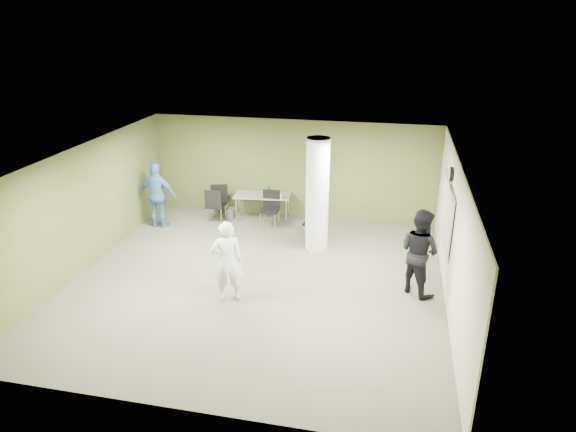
% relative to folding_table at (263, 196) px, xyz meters
% --- Properties ---
extents(floor, '(8.00, 8.00, 0.00)m').
position_rel_folding_table_xyz_m(floor, '(0.78, -3.55, -0.69)').
color(floor, '#4D4C3C').
rests_on(floor, ground).
extents(ceiling, '(8.00, 8.00, 0.00)m').
position_rel_folding_table_xyz_m(ceiling, '(0.78, -3.55, 2.11)').
color(ceiling, white).
rests_on(ceiling, wall_back).
extents(wall_back, '(8.00, 2.80, 0.02)m').
position_rel_folding_table_xyz_m(wall_back, '(0.78, 0.45, 0.71)').
color(wall_back, '#515829').
rests_on(wall_back, floor).
extents(wall_left, '(0.02, 8.00, 2.80)m').
position_rel_folding_table_xyz_m(wall_left, '(-3.22, -3.55, 0.71)').
color(wall_left, '#515829').
rests_on(wall_left, floor).
extents(wall_right_cream, '(0.02, 8.00, 2.80)m').
position_rel_folding_table_xyz_m(wall_right_cream, '(4.78, -3.55, 0.71)').
color(wall_right_cream, beige).
rests_on(wall_right_cream, floor).
extents(column, '(0.56, 0.56, 2.80)m').
position_rel_folding_table_xyz_m(column, '(1.78, -1.55, 0.71)').
color(column, silver).
rests_on(column, floor).
extents(whiteboard, '(0.05, 2.30, 1.30)m').
position_rel_folding_table_xyz_m(whiteboard, '(4.70, -2.35, 0.81)').
color(whiteboard, silver).
rests_on(whiteboard, wall_right_cream).
extents(wall_clock, '(0.06, 0.32, 0.32)m').
position_rel_folding_table_xyz_m(wall_clock, '(4.70, -2.35, 1.66)').
color(wall_clock, black).
rests_on(wall_clock, wall_right_cream).
extents(folding_table, '(1.62, 0.84, 0.99)m').
position_rel_folding_table_xyz_m(folding_table, '(0.00, 0.00, 0.00)').
color(folding_table, gray).
rests_on(folding_table, floor).
extents(wastebasket, '(0.25, 0.25, 0.29)m').
position_rel_folding_table_xyz_m(wastebasket, '(-0.95, -0.08, -0.55)').
color(wastebasket, '#4C4C4C').
rests_on(wastebasket, floor).
extents(chair_back_left, '(0.60, 0.60, 0.99)m').
position_rel_folding_table_xyz_m(chair_back_left, '(-1.27, 0.01, -0.11)').
color(chair_back_left, black).
rests_on(chair_back_left, floor).
extents(chair_back_right, '(0.50, 0.50, 0.99)m').
position_rel_folding_table_xyz_m(chair_back_right, '(-1.23, -0.52, -0.11)').
color(chair_back_right, black).
rests_on(chair_back_right, floor).
extents(chair_table_left, '(0.50, 0.50, 1.00)m').
position_rel_folding_table_xyz_m(chair_table_left, '(0.32, -0.38, -0.11)').
color(chair_table_left, black).
rests_on(chair_table_left, floor).
extents(chair_table_right, '(0.60, 0.60, 0.98)m').
position_rel_folding_table_xyz_m(chair_table_right, '(1.69, -1.03, -0.12)').
color(chair_table_right, black).
rests_on(chair_table_right, floor).
extents(woman_white, '(0.74, 0.63, 1.72)m').
position_rel_folding_table_xyz_m(woman_white, '(0.41, -4.37, 0.17)').
color(woman_white, white).
rests_on(woman_white, floor).
extents(man_black, '(1.14, 1.12, 1.85)m').
position_rel_folding_table_xyz_m(man_black, '(4.18, -3.25, 0.23)').
color(man_black, black).
rests_on(man_black, floor).
extents(man_blue, '(1.08, 0.49, 1.81)m').
position_rel_folding_table_xyz_m(man_blue, '(-2.62, -1.10, 0.21)').
color(man_blue, teal).
rests_on(man_blue, floor).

